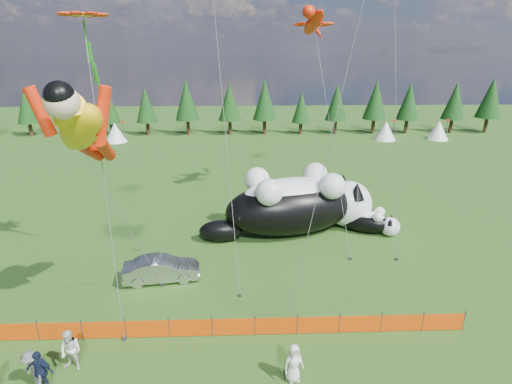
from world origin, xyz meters
TOP-DOWN VIEW (x-y plane):
  - ground at (0.00, 0.00)m, footprint 160.00×160.00m
  - safety_fence at (0.00, -3.00)m, footprint 22.06×0.06m
  - tree_line at (0.00, 45.00)m, footprint 90.00×4.00m
  - festival_tents at (11.00, 40.00)m, footprint 50.00×3.20m
  - cat_large at (4.60, 8.42)m, footprint 12.98×6.86m
  - cat_small at (9.70, 8.13)m, footprint 4.90×3.30m
  - car at (-4.26, 2.02)m, footprint 4.55×2.12m
  - spectator_b at (-6.74, -4.82)m, footprint 1.02×0.77m
  - spectator_c at (-7.47, -5.94)m, footprint 1.19×0.76m
  - spectator_d at (-7.78, -5.90)m, footprint 1.31×1.20m
  - spectator_e at (2.47, -5.78)m, footprint 0.98×0.81m
  - superhero_kite at (-5.98, -2.27)m, footprint 6.49×6.97m
  - gecko_kite at (6.15, 14.73)m, footprint 3.52×13.98m
  - flower_kite at (-7.06, 2.65)m, footprint 3.32×7.13m

SIDE VIEW (x-z plane):
  - ground at x=0.00m, z-range 0.00..0.00m
  - safety_fence at x=0.00m, z-range -0.05..1.05m
  - car at x=-4.26m, z-range 0.00..1.44m
  - spectator_e at x=2.47m, z-range 0.00..1.73m
  - cat_small at x=9.70m, z-range -0.05..1.83m
  - spectator_d at x=-7.78m, z-range 0.00..1.83m
  - spectator_b at x=-6.74m, z-range 0.00..1.87m
  - spectator_c at x=-7.47m, z-range 0.00..1.88m
  - festival_tents at x=11.00m, z-range 0.00..2.80m
  - cat_large at x=4.60m, z-range -0.12..4.63m
  - tree_line at x=0.00m, z-range 0.00..8.00m
  - superhero_kite at x=-5.98m, z-range 3.58..15.96m
  - flower_kite at x=-7.06m, z-range 6.43..21.90m
  - gecko_kite at x=6.15m, z-range 5.66..23.80m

